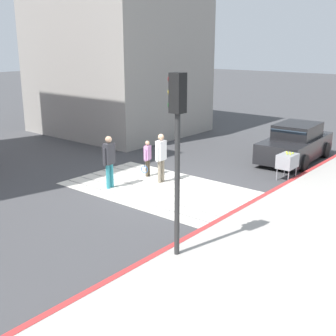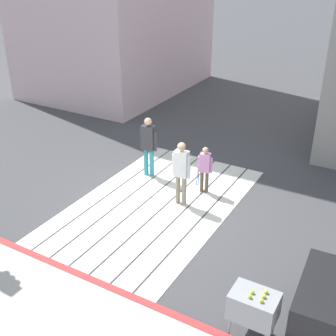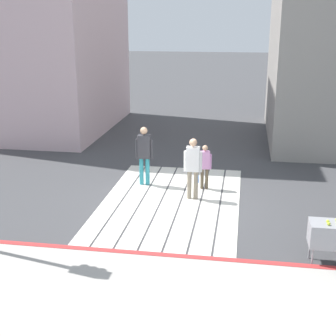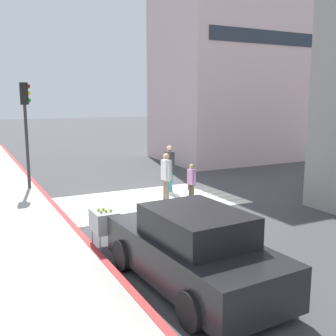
% 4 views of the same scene
% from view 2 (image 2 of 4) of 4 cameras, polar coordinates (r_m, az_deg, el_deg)
% --- Properties ---
extents(ground_plane, '(120.00, 120.00, 0.00)m').
position_cam_2_polar(ground_plane, '(11.71, -1.74, -4.79)').
color(ground_plane, '#424244').
extents(crosswalk_stripes, '(6.40, 3.80, 0.01)m').
position_cam_2_polar(crosswalk_stripes, '(11.70, -1.74, -4.76)').
color(crosswalk_stripes, silver).
rests_on(crosswalk_stripes, ground).
extents(curb_painted, '(0.16, 40.00, 0.13)m').
position_cam_2_polar(curb_painted, '(9.58, -12.23, -13.22)').
color(curb_painted, '#BC3333').
rests_on(curb_painted, ground).
extents(tennis_ball_cart, '(0.56, 0.80, 1.02)m').
position_cam_2_polar(tennis_ball_cart, '(7.92, 11.05, -17.15)').
color(tennis_ball_cart, '#99999E').
rests_on(tennis_ball_cart, ground).
extents(pedestrian_adult_lead, '(0.26, 0.53, 1.82)m').
position_cam_2_polar(pedestrian_adult_lead, '(12.72, -2.55, 3.29)').
color(pedestrian_adult_lead, teal).
rests_on(pedestrian_adult_lead, ground).
extents(pedestrian_adult_trailing, '(0.24, 0.52, 1.77)m').
position_cam_2_polar(pedestrian_adult_trailing, '(11.26, 1.73, -0.15)').
color(pedestrian_adult_trailing, gray).
rests_on(pedestrian_adult_trailing, ground).
extents(pedestrian_child_with_racket, '(0.28, 0.44, 1.36)m').
position_cam_2_polar(pedestrian_child_with_racket, '(11.97, 4.76, 0.12)').
color(pedestrian_child_with_racket, brown).
rests_on(pedestrian_child_with_racket, ground).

